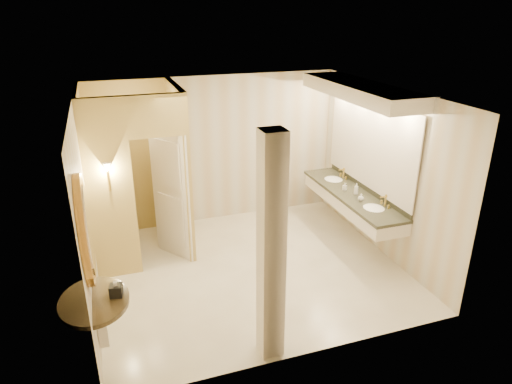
# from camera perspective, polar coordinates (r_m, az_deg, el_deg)

# --- Properties ---
(floor) EXTENTS (4.50, 4.50, 0.00)m
(floor) POSITION_cam_1_polar(r_m,az_deg,el_deg) (7.22, -0.69, -9.55)
(floor) COLOR white
(floor) RESTS_ON ground
(ceiling) EXTENTS (4.50, 4.50, 0.00)m
(ceiling) POSITION_cam_1_polar(r_m,az_deg,el_deg) (6.24, -0.81, 12.03)
(ceiling) COLOR silver
(ceiling) RESTS_ON wall_back
(wall_back) EXTENTS (4.50, 0.02, 2.70)m
(wall_back) POSITION_cam_1_polar(r_m,az_deg,el_deg) (8.43, -5.00, 5.24)
(wall_back) COLOR beige
(wall_back) RESTS_ON floor
(wall_front) EXTENTS (4.50, 0.02, 2.70)m
(wall_front) POSITION_cam_1_polar(r_m,az_deg,el_deg) (4.94, 6.56, -7.78)
(wall_front) COLOR beige
(wall_front) RESTS_ON floor
(wall_left) EXTENTS (0.02, 4.00, 2.70)m
(wall_left) POSITION_cam_1_polar(r_m,az_deg,el_deg) (6.34, -20.46, -2.03)
(wall_left) COLOR beige
(wall_left) RESTS_ON floor
(wall_right) EXTENTS (0.02, 4.00, 2.70)m
(wall_right) POSITION_cam_1_polar(r_m,az_deg,el_deg) (7.57, 15.68, 2.47)
(wall_right) COLOR beige
(wall_right) RESTS_ON floor
(toilet_closet) EXTENTS (1.50, 1.55, 2.70)m
(toilet_closet) POSITION_cam_1_polar(r_m,az_deg,el_deg) (7.26, -11.67, 2.30)
(toilet_closet) COLOR #E0CB75
(toilet_closet) RESTS_ON floor
(wall_sconce) EXTENTS (0.14, 0.14, 0.42)m
(wall_sconce) POSITION_cam_1_polar(r_m,az_deg,el_deg) (6.60, -18.09, 2.80)
(wall_sconce) COLOR gold
(wall_sconce) RESTS_ON toilet_closet
(vanity) EXTENTS (0.75, 2.68, 2.09)m
(vanity) POSITION_cam_1_polar(r_m,az_deg,el_deg) (7.66, 12.56, 5.20)
(vanity) COLOR silver
(vanity) RESTS_ON floor
(console_shelf) EXTENTS (0.93, 0.93, 1.91)m
(console_shelf) POSITION_cam_1_polar(r_m,az_deg,el_deg) (5.10, -20.08, -8.21)
(console_shelf) COLOR black
(console_shelf) RESTS_ON floor
(pillar) EXTENTS (0.26, 0.26, 2.70)m
(pillar) POSITION_cam_1_polar(r_m,az_deg,el_deg) (4.98, 1.93, -7.38)
(pillar) COLOR silver
(pillar) RESTS_ON floor
(tissue_box) EXTENTS (0.15, 0.15, 0.13)m
(tissue_box) POSITION_cam_1_polar(r_m,az_deg,el_deg) (5.29, -17.08, -11.68)
(tissue_box) COLOR black
(tissue_box) RESTS_ON console_shelf
(toilet) EXTENTS (0.47, 0.77, 0.76)m
(toilet) POSITION_cam_1_polar(r_m,az_deg,el_deg) (7.91, -16.81, -4.46)
(toilet) COLOR white
(toilet) RESTS_ON floor
(soap_bottle_a) EXTENTS (0.07, 0.08, 0.13)m
(soap_bottle_a) POSITION_cam_1_polar(r_m,az_deg,el_deg) (7.95, 11.04, 0.68)
(soap_bottle_a) COLOR beige
(soap_bottle_a) RESTS_ON vanity
(soap_bottle_b) EXTENTS (0.12, 0.12, 0.12)m
(soap_bottle_b) POSITION_cam_1_polar(r_m,az_deg,el_deg) (7.56, 12.98, -0.66)
(soap_bottle_b) COLOR silver
(soap_bottle_b) RESTS_ON vanity
(soap_bottle_c) EXTENTS (0.09, 0.09, 0.19)m
(soap_bottle_c) POSITION_cam_1_polar(r_m,az_deg,el_deg) (7.80, 12.42, 0.40)
(soap_bottle_c) COLOR #C6B28C
(soap_bottle_c) RESTS_ON vanity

